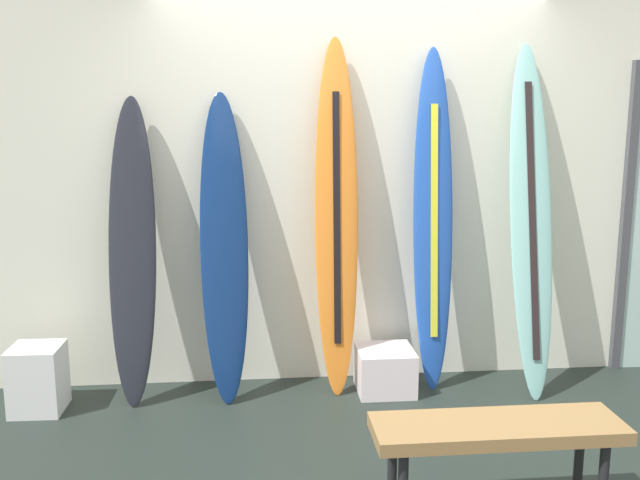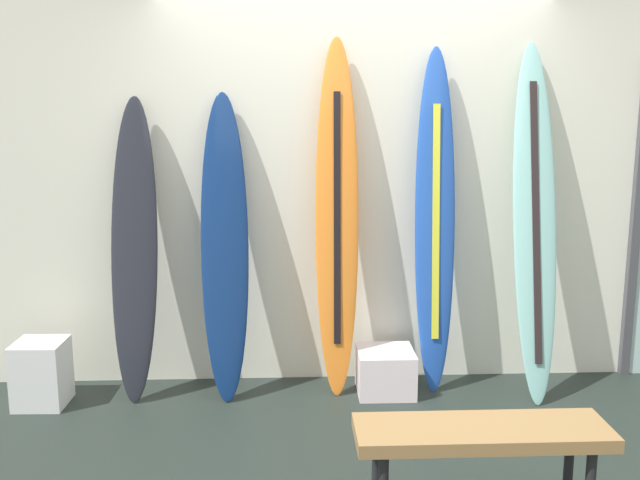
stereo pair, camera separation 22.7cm
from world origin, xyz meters
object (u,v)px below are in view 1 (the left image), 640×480
Objects in this scene: display_block_left at (38,379)px; surfboard_charcoal at (132,252)px; surfboard_seafoam at (531,220)px; display_block_center at (385,370)px; bench at (497,435)px; surfboard_cobalt at (433,222)px; surfboard_navy at (224,250)px; surfboard_sunset at (336,219)px.

surfboard_charcoal is at bearing 13.93° from display_block_left.
display_block_center is at bearing 178.95° from surfboard_seafoam.
bench is (-0.70, -1.47, -0.71)m from surfboard_seafoam.
surfboard_cobalt is 6.06× the size of display_block_center.
surfboard_seafoam reaches higher than display_block_center.
surfboard_charcoal is 5.22× the size of display_block_center.
bench reaches higher than display_block_left.
surfboard_cobalt is (1.89, 0.04, 0.15)m from surfboard_charcoal.
surfboard_charcoal is 0.99× the size of surfboard_navy.
surfboard_seafoam is (2.49, -0.06, 0.17)m from surfboard_charcoal.
surfboard_seafoam is at bearing 64.44° from bench.
surfboard_sunset is at bearing 108.53° from bench.
display_block_center is (2.15, 0.10, -0.06)m from display_block_left.
surfboard_sunset reaches higher than surfboard_navy.
surfboard_cobalt is at bearing 4.32° from display_block_left.
surfboard_cobalt is 0.61m from surfboard_seafoam.
surfboard_charcoal reaches higher than display_block_left.
bench is (0.53, -1.57, -0.72)m from surfboard_sunset.
surfboard_sunset reaches higher than display_block_left.
surfboard_charcoal reaches higher than display_block_center.
display_block_left is at bearing -175.68° from surfboard_cobalt.
surfboard_cobalt is at bearing 16.04° from display_block_center.
surfboard_navy is at bearing 178.15° from surfboard_seafoam.
display_block_left is 2.15m from display_block_center.
display_block_center is (-0.92, 0.02, -0.97)m from surfboard_seafoam.
surfboard_sunset is 2.06m from display_block_left.
surfboard_cobalt is (1.33, 0.04, 0.15)m from surfboard_navy.
surfboard_navy is at bearing -0.06° from surfboard_charcoal.
surfboard_navy is 1.74× the size of bench.
surfboard_navy is 0.87× the size of surfboard_cobalt.
surfboard_sunset is 1.03× the size of surfboard_cobalt.
display_block_center is at bearing -14.65° from surfboard_sunset.
surfboard_navy is at bearing 7.14° from display_block_left.
surfboard_sunset is at bearing 165.35° from display_block_center.
surfboard_navy is 0.85× the size of surfboard_sunset.
surfboard_seafoam reaches higher than surfboard_charcoal.
surfboard_seafoam is (1.23, -0.10, -0.01)m from surfboard_sunset.
surfboard_cobalt reaches higher than bench.
surfboard_sunset is at bearing 175.43° from surfboard_seafoam.
surfboard_charcoal is at bearing -178.40° from surfboard_sunset.
surfboard_seafoam is 2.02× the size of bench.
surfboard_seafoam is at bearing -1.85° from surfboard_navy.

